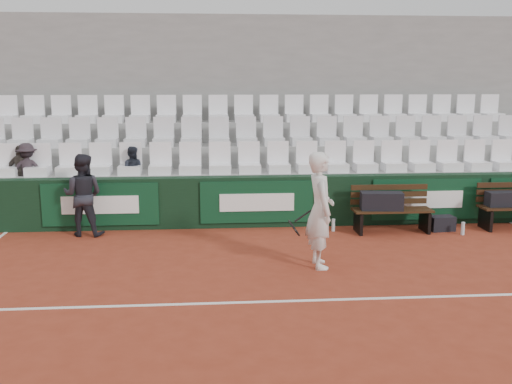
# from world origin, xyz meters

# --- Properties ---
(ground) EXTENTS (80.00, 80.00, 0.00)m
(ground) POSITION_xyz_m (0.00, 0.00, 0.00)
(ground) COLOR maroon
(ground) RESTS_ON ground
(court_baseline) EXTENTS (18.00, 0.06, 0.01)m
(court_baseline) POSITION_xyz_m (0.00, 0.00, 0.00)
(court_baseline) COLOR white
(court_baseline) RESTS_ON ground
(back_barrier) EXTENTS (18.00, 0.34, 1.00)m
(back_barrier) POSITION_xyz_m (0.07, 3.99, 0.50)
(back_barrier) COLOR black
(back_barrier) RESTS_ON ground
(grandstand_tier_front) EXTENTS (18.00, 0.95, 1.00)m
(grandstand_tier_front) POSITION_xyz_m (0.00, 4.62, 0.50)
(grandstand_tier_front) COLOR #959593
(grandstand_tier_front) RESTS_ON ground
(grandstand_tier_mid) EXTENTS (18.00, 0.95, 1.45)m
(grandstand_tier_mid) POSITION_xyz_m (0.00, 5.58, 0.72)
(grandstand_tier_mid) COLOR #969693
(grandstand_tier_mid) RESTS_ON ground
(grandstand_tier_back) EXTENTS (18.00, 0.95, 1.90)m
(grandstand_tier_back) POSITION_xyz_m (0.00, 6.53, 0.95)
(grandstand_tier_back) COLOR #989895
(grandstand_tier_back) RESTS_ON ground
(grandstand_rear_wall) EXTENTS (18.00, 0.30, 4.40)m
(grandstand_rear_wall) POSITION_xyz_m (0.00, 7.15, 2.20)
(grandstand_rear_wall) COLOR gray
(grandstand_rear_wall) RESTS_ON ground
(seat_row_front) EXTENTS (11.90, 0.44, 0.63)m
(seat_row_front) POSITION_xyz_m (0.00, 4.45, 1.31)
(seat_row_front) COLOR white
(seat_row_front) RESTS_ON grandstand_tier_front
(seat_row_mid) EXTENTS (11.90, 0.44, 0.63)m
(seat_row_mid) POSITION_xyz_m (0.00, 5.40, 1.77)
(seat_row_mid) COLOR silver
(seat_row_mid) RESTS_ON grandstand_tier_mid
(seat_row_back) EXTENTS (11.90, 0.44, 0.63)m
(seat_row_back) POSITION_xyz_m (0.00, 6.35, 2.21)
(seat_row_back) COLOR white
(seat_row_back) RESTS_ON grandstand_tier_back
(bench_left) EXTENTS (1.50, 0.56, 0.45)m
(bench_left) POSITION_xyz_m (2.34, 3.32, 0.23)
(bench_left) COLOR #352010
(bench_left) RESTS_ON ground
(sports_bag_left) EXTENTS (0.81, 0.42, 0.33)m
(sports_bag_left) POSITION_xyz_m (2.12, 3.30, 0.62)
(sports_bag_left) COLOR black
(sports_bag_left) RESTS_ON bench_left
(sports_bag_right) EXTENTS (0.61, 0.28, 0.28)m
(sports_bag_right) POSITION_xyz_m (4.55, 3.42, 0.59)
(sports_bag_right) COLOR black
(sports_bag_right) RESTS_ON bench_right
(sports_bag_ground) EXTENTS (0.49, 0.33, 0.28)m
(sports_bag_ground) POSITION_xyz_m (3.35, 3.36, 0.14)
(sports_bag_ground) COLOR black
(sports_bag_ground) RESTS_ON ground
(water_bottle_near) EXTENTS (0.07, 0.07, 0.24)m
(water_bottle_near) POSITION_xyz_m (1.25, 3.47, 0.12)
(water_bottle_near) COLOR silver
(water_bottle_near) RESTS_ON ground
(water_bottle_far) EXTENTS (0.07, 0.07, 0.25)m
(water_bottle_far) POSITION_xyz_m (3.62, 3.02, 0.12)
(water_bottle_far) COLOR silver
(water_bottle_far) RESTS_ON ground
(tennis_player) EXTENTS (0.73, 0.67, 1.80)m
(tennis_player) POSITION_xyz_m (0.58, 1.41, 0.90)
(tennis_player) COLOR silver
(tennis_player) RESTS_ON ground
(ball_kid) EXTENTS (0.82, 0.68, 1.53)m
(ball_kid) POSITION_xyz_m (-3.46, 3.56, 0.77)
(ball_kid) COLOR #212129
(ball_kid) RESTS_ON ground
(spectator_a) EXTENTS (0.76, 0.52, 1.09)m
(spectator_a) POSITION_xyz_m (-4.71, 4.50, 1.55)
(spectator_a) COLOR #2A2127
(spectator_a) RESTS_ON grandstand_tier_front
(spectator_b) EXTENTS (0.65, 0.36, 1.05)m
(spectator_b) POSITION_xyz_m (-4.84, 4.50, 1.52)
(spectator_b) COLOR #37312C
(spectator_b) RESTS_ON grandstand_tier_front
(spectator_c) EXTENTS (0.52, 0.43, 1.01)m
(spectator_c) POSITION_xyz_m (-2.67, 4.50, 1.50)
(spectator_c) COLOR black
(spectator_c) RESTS_ON grandstand_tier_front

